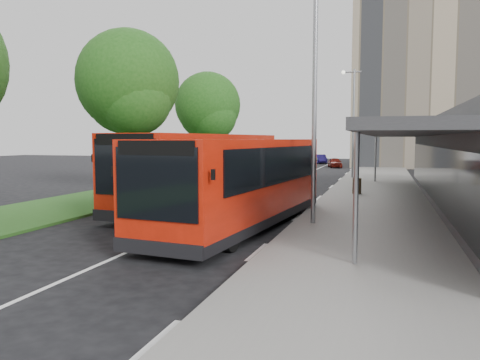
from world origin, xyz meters
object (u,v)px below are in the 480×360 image
(tree_mid, at_px, (128,88))
(car_far, at_px, (321,159))
(lamp_post_near, at_px, (312,88))
(litter_bin, at_px, (357,186))
(bus_main, at_px, (243,182))
(tree_far, at_px, (208,109))
(lamp_post_far, at_px, (352,116))
(bus_second, at_px, (204,170))
(car_near, at_px, (335,163))
(bollard, at_px, (358,175))

(tree_mid, height_order, car_far, tree_mid)
(lamp_post_near, height_order, litter_bin, lamp_post_near)
(bus_main, bearing_deg, tree_far, 120.19)
(lamp_post_far, bearing_deg, bus_main, -96.12)
(lamp_post_far, height_order, car_far, lamp_post_far)
(lamp_post_near, bearing_deg, litter_bin, 83.74)
(tree_far, height_order, litter_bin, tree_far)
(car_far, bearing_deg, bus_second, -105.69)
(bus_main, xyz_separation_m, litter_bin, (3.25, 10.04, -0.98))
(tree_far, distance_m, bus_main, 22.02)
(tree_mid, height_order, car_near, tree_mid)
(bus_second, bearing_deg, tree_far, 116.29)
(bus_second, bearing_deg, bollard, 71.95)
(bollard, xyz_separation_m, car_near, (-3.37, 18.01, -0.04))
(tree_far, relative_size, car_near, 2.66)
(lamp_post_near, height_order, car_far, lamp_post_near)
(bus_main, xyz_separation_m, car_far, (-3.05, 43.53, -0.99))
(tree_far, height_order, bus_main, tree_far)
(car_far, bearing_deg, bus_main, -101.78)
(bollard, height_order, car_near, car_near)
(bus_second, relative_size, litter_bin, 14.19)
(lamp_post_near, xyz_separation_m, car_near, (-2.70, 34.61, -4.19))
(tree_far, bearing_deg, litter_bin, -38.70)
(litter_bin, bearing_deg, lamp_post_near, -96.26)
(tree_mid, bearing_deg, car_far, 80.70)
(lamp_post_near, bearing_deg, tree_mid, 147.64)
(bus_second, distance_m, bollard, 14.62)
(bus_main, xyz_separation_m, bollard, (2.90, 17.32, -0.97))
(tree_far, relative_size, litter_bin, 10.19)
(tree_mid, xyz_separation_m, litter_bin, (12.15, 2.26, -5.24))
(bus_main, height_order, car_far, bus_main)
(bollard, distance_m, car_near, 18.32)
(tree_mid, relative_size, bollard, 10.54)
(tree_far, bearing_deg, lamp_post_far, 4.87)
(lamp_post_far, xyz_separation_m, bollard, (0.67, -3.39, -4.14))
(lamp_post_far, distance_m, bus_main, 21.08)
(litter_bin, height_order, bollard, bollard)
(bus_second, height_order, bollard, bus_second)
(lamp_post_far, distance_m, car_far, 23.78)
(car_near, height_order, car_far, car_far)
(litter_bin, relative_size, bollard, 0.96)
(bus_second, bearing_deg, lamp_post_near, -26.32)
(bollard, bearing_deg, lamp_post_far, 101.21)
(lamp_post_near, height_order, bus_main, lamp_post_near)
(litter_bin, bearing_deg, bollard, 92.75)
(bus_main, distance_m, litter_bin, 10.59)
(lamp_post_near, distance_m, bollard, 17.13)
(bollard, bearing_deg, bus_main, -99.49)
(tree_far, bearing_deg, bollard, -11.71)
(tree_mid, xyz_separation_m, car_near, (8.43, 27.56, -5.27))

